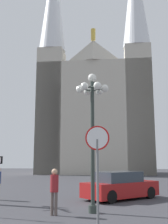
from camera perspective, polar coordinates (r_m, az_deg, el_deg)
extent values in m
cube|color=#BCB5A5|center=(44.21, 2.45, -1.80)|extent=(17.32, 11.26, 16.59)
pyramid|color=#BCB5A5|center=(42.67, 1.94, 12.51)|extent=(6.00, 2.21, 3.50)
cylinder|color=gold|center=(43.74, 1.92, 15.73)|extent=(0.70, 0.70, 1.80)
cube|color=#BCB5A5|center=(42.00, -6.89, 0.30)|extent=(3.92, 3.92, 18.91)
cone|color=silver|center=(48.69, -6.41, 22.06)|extent=(4.17, 4.17, 17.77)
cube|color=#BCB5A5|center=(41.06, 11.31, 0.65)|extent=(3.92, 3.92, 18.91)
cylinder|color=slate|center=(9.04, 2.85, -14.39)|extent=(0.08, 0.08, 2.76)
cylinder|color=red|center=(9.04, 2.77, -5.39)|extent=(0.80, 0.10, 0.80)
cylinder|color=white|center=(9.02, 2.76, -5.38)|extent=(0.70, 0.06, 0.70)
cylinder|color=#2D3833|center=(11.50, 1.78, -6.81)|extent=(0.16, 0.16, 5.41)
cylinder|color=#2D3833|center=(11.65, 1.85, -19.47)|extent=(0.36, 0.36, 0.30)
sphere|color=white|center=(12.00, 1.71, 7.08)|extent=(0.36, 0.36, 0.36)
sphere|color=white|center=(11.82, 4.31, 4.92)|extent=(0.32, 0.32, 0.32)
cylinder|color=#2D3833|center=(11.84, 3.01, 4.88)|extent=(0.05, 0.54, 0.05)
sphere|color=white|center=(12.29, 3.21, 4.33)|extent=(0.32, 0.32, 0.32)
cylinder|color=#2D3833|center=(12.08, 2.48, 4.58)|extent=(0.49, 0.31, 0.05)
sphere|color=white|center=(12.35, 0.73, 4.25)|extent=(0.32, 0.32, 0.32)
cylinder|color=#2D3833|center=(12.11, 1.22, 4.54)|extent=(0.49, 0.31, 0.05)
sphere|color=white|center=(11.94, -0.84, 4.74)|extent=(0.32, 0.32, 0.32)
cylinder|color=#2D3833|center=(11.90, 0.44, 4.79)|extent=(0.05, 0.54, 0.05)
sphere|color=white|center=(11.46, 0.11, 5.37)|extent=(0.32, 0.32, 0.32)
cylinder|color=#2D3833|center=(11.66, 0.93, 5.10)|extent=(0.49, 0.31, 0.05)
sphere|color=white|center=(11.40, 2.79, 5.47)|extent=(0.32, 0.32, 0.32)
cylinder|color=#2D3833|center=(11.63, 2.24, 5.14)|extent=(0.49, 0.31, 0.05)
cube|color=maroon|center=(15.59, 7.62, -15.52)|extent=(4.25, 4.26, 0.77)
cube|color=#333D47|center=(15.39, 6.98, -13.16)|extent=(2.81, 2.81, 0.55)
cylinder|color=black|center=(17.19, 9.29, -15.66)|extent=(0.61, 0.61, 0.64)
cylinder|color=black|center=(16.13, 13.52, -15.92)|extent=(0.61, 0.61, 0.64)
cylinder|color=black|center=(15.26, 1.40, -16.54)|extent=(0.61, 0.61, 0.64)
cylinder|color=black|center=(14.05, 5.60, -17.07)|extent=(0.61, 0.61, 0.64)
cylinder|color=#594C47|center=(11.13, -5.83, -18.40)|extent=(0.12, 0.12, 0.87)
cylinder|color=#594C47|center=(11.19, -6.63, -18.33)|extent=(0.12, 0.12, 0.87)
cylinder|color=maroon|center=(11.07, -6.16, -14.49)|extent=(0.32, 0.32, 0.65)
sphere|color=tan|center=(11.05, -6.11, -12.20)|extent=(0.23, 0.23, 0.23)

